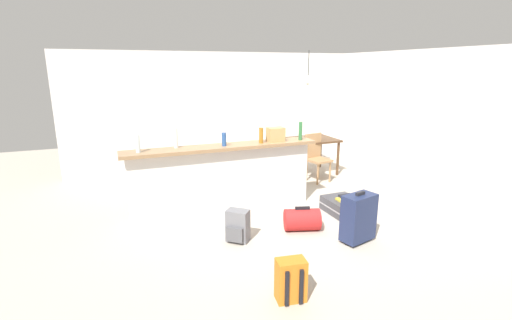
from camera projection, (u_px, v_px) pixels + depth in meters
The scene contains 20 objects.
ground_plane at pixel (283, 216), 5.54m from camera, with size 13.00×13.00×0.05m, color #ADA393.
wall_back at pixel (224, 111), 7.97m from camera, with size 6.60×0.10×2.50m, color silver.
wall_right at pixel (429, 120), 6.59m from camera, with size 0.10×6.00×2.50m, color silver.
partition_half_wall at pixel (223, 180), 5.58m from camera, with size 2.80×0.20×0.99m, color silver.
bar_countertop at pixel (223, 147), 5.45m from camera, with size 2.96×0.40×0.05m, color #93704C.
bottle_clear at pixel (138, 144), 4.95m from camera, with size 0.06×0.06×0.25m, color silver.
bottle_white at pixel (176, 138), 5.25m from camera, with size 0.06×0.06×0.30m, color silver.
bottle_blue at pixel (224, 139), 5.38m from camera, with size 0.07×0.07×0.20m, color #284C89.
bottle_amber at pixel (261, 135), 5.58m from camera, with size 0.07×0.07×0.24m, color #9E661E.
bottle_green at pixel (300, 131), 5.81m from camera, with size 0.06×0.06×0.29m, color #2D6B38.
grocery_bag at pixel (276, 134), 5.72m from camera, with size 0.26×0.18×0.22m, color tan.
dining_table at pixel (309, 143), 7.55m from camera, with size 1.10×0.80×0.74m.
dining_chair_near_partition at pixel (316, 155), 7.10m from camera, with size 0.47×0.47×0.93m.
pendant_lamp at pixel (308, 79), 7.18m from camera, with size 0.34×0.34×0.66m.
suitcase_flat_charcoal at pixel (345, 207), 5.55m from camera, with size 0.50×0.83×0.22m.
duffel_bag_red at pixel (302, 220), 4.99m from camera, with size 0.55×0.43×0.34m.
backpack_grey at pixel (238, 226), 4.65m from camera, with size 0.34×0.34×0.42m.
suitcase_upright_navy at pixel (359, 217), 4.62m from camera, with size 0.48×0.34×0.67m.
backpack_orange at pixel (290, 280), 3.48m from camera, with size 0.30×0.28×0.42m.
book_stack at pixel (346, 198), 5.54m from camera, with size 0.29×0.19×0.06m.
Camera 1 is at (-2.29, -4.64, 2.18)m, focal length 25.51 mm.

